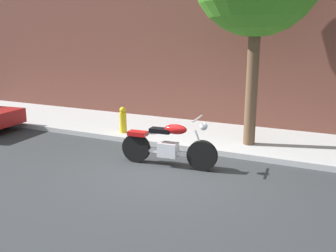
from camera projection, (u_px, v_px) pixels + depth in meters
ground_plane at (168, 173)px, 7.70m from camera, size 60.00×60.00×0.00m
sidewalk at (215, 137)px, 10.39m from camera, size 21.97×2.97×0.14m
building_facade at (237, 8)px, 11.05m from camera, size 21.97×0.50×7.50m
motorcycle at (168, 146)px, 8.06m from camera, size 2.27×0.70×1.17m
fire_hydrant at (123, 122)px, 10.51m from camera, size 0.20×0.20×0.91m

